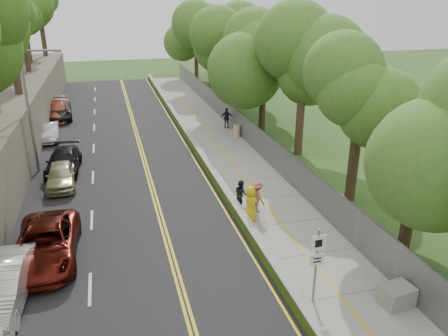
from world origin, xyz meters
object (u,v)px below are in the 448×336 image
object	(u,v)px
concrete_block	(397,296)
person_far	(227,118)
car_2	(46,244)
construction_barrel	(237,131)
streetlight	(32,103)
painter_0	(250,204)
signpost	(317,258)

from	to	relation	value
concrete_block	person_far	world-z (taller)	person_far
car_2	person_far	xyz separation A→B (m)	(13.20, 18.09, 0.12)
construction_barrel	car_2	world-z (taller)	car_2
streetlight	construction_barrel	size ratio (longest dim) A/B	8.41
car_2	person_far	size ratio (longest dim) A/B	3.16
streetlight	painter_0	bearing A→B (deg)	-42.46
construction_barrel	car_2	distance (m)	20.36
concrete_block	car_2	bearing A→B (deg)	152.82
streetlight	signpost	bearing A→B (deg)	-55.92
signpost	construction_barrel	world-z (taller)	signpost
streetlight	signpost	world-z (taller)	streetlight
signpost	person_far	bearing A→B (deg)	82.45
concrete_block	car_2	size ratio (longest dim) A/B	0.21
streetlight	painter_0	size ratio (longest dim) A/B	4.15
streetlight	signpost	size ratio (longest dim) A/B	2.58
streetlight	construction_barrel	distance (m)	15.85
signpost	concrete_block	bearing A→B (deg)	-18.68
streetlight	construction_barrel	world-z (taller)	streetlight
car_2	person_far	bearing A→B (deg)	54.93
concrete_block	car_2	distance (m)	14.58
car_2	construction_barrel	bearing A→B (deg)	50.24
signpost	painter_0	xyz separation A→B (m)	(-0.30, 6.76, -0.95)
signpost	person_far	xyz separation A→B (m)	(3.15, 23.76, -1.01)
concrete_block	painter_0	distance (m)	8.40
painter_0	person_far	xyz separation A→B (m)	(3.45, 17.01, -0.06)
signpost	painter_0	distance (m)	6.83
construction_barrel	person_far	xyz separation A→B (m)	(-0.10, 2.68, 0.42)
construction_barrel	painter_0	distance (m)	14.76
construction_barrel	streetlight	bearing A→B (deg)	-164.61
streetlight	person_far	distance (m)	16.56
painter_0	construction_barrel	bearing A→B (deg)	-20.58
signpost	car_2	world-z (taller)	signpost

